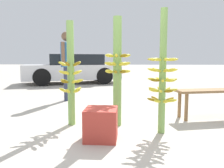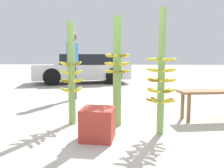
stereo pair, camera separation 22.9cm
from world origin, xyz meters
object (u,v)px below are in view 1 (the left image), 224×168
(banana_stalk_left, at_px, (71,75))
(parked_car, at_px, (73,69))
(banana_stalk_center, at_px, (117,71))
(market_bench, at_px, (208,95))
(produce_crate, at_px, (101,124))
(vendor_person, at_px, (67,59))
(banana_stalk_right, at_px, (163,75))

(banana_stalk_left, relative_size, parked_car, 0.37)
(banana_stalk_center, height_order, parked_car, banana_stalk_center)
(market_bench, bearing_deg, banana_stalk_left, 179.99)
(banana_stalk_left, distance_m, produce_crate, 1.02)
(banana_stalk_left, height_order, produce_crate, banana_stalk_left)
(vendor_person, xyz_separation_m, produce_crate, (1.21, -2.68, -0.85))
(market_bench, bearing_deg, banana_stalk_center, -174.45)
(banana_stalk_center, xyz_separation_m, produce_crate, (-0.18, -0.63, -0.67))
(produce_crate, bearing_deg, market_bench, 34.22)
(banana_stalk_left, distance_m, parked_car, 6.29)
(banana_stalk_right, bearing_deg, banana_stalk_left, 167.91)
(banana_stalk_left, xyz_separation_m, banana_stalk_right, (1.38, -0.30, 0.02))
(banana_stalk_left, bearing_deg, produce_crate, -48.15)
(banana_stalk_left, height_order, market_bench, banana_stalk_left)
(banana_stalk_center, xyz_separation_m, market_bench, (1.60, 0.57, -0.46))
(produce_crate, bearing_deg, banana_stalk_center, 74.33)
(market_bench, height_order, parked_car, parked_car)
(market_bench, distance_m, parked_car, 6.73)
(produce_crate, bearing_deg, banana_stalk_right, 21.42)
(market_bench, bearing_deg, parked_car, 110.86)
(banana_stalk_left, xyz_separation_m, vendor_person, (-0.66, 2.06, 0.25))
(banana_stalk_center, bearing_deg, market_bench, 19.74)
(banana_stalk_right, distance_m, vendor_person, 3.12)
(produce_crate, bearing_deg, banana_stalk_left, 131.85)
(banana_stalk_left, distance_m, vendor_person, 2.17)
(banana_stalk_center, bearing_deg, banana_stalk_right, -25.66)
(banana_stalk_right, xyz_separation_m, produce_crate, (-0.82, -0.32, -0.62))
(vendor_person, xyz_separation_m, parked_car, (-0.88, 4.04, -0.44))
(market_bench, xyz_separation_m, produce_crate, (-1.78, -1.21, -0.21))
(banana_stalk_left, xyz_separation_m, market_bench, (2.33, 0.59, -0.39))
(parked_car, distance_m, produce_crate, 7.04)
(market_bench, relative_size, produce_crate, 2.97)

